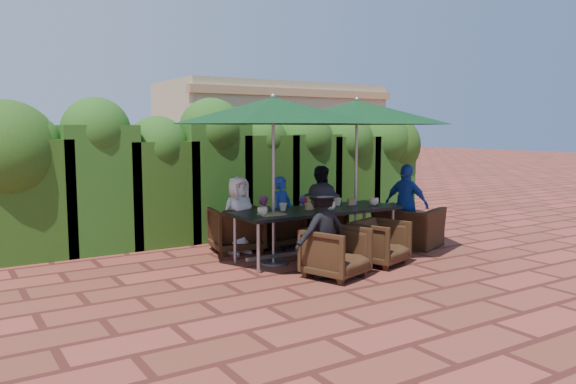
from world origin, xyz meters
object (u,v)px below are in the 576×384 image
chair_far_left (236,227)px  chair_far_right (322,221)px  chair_near_right (380,240)px  dining_table (317,214)px  chair_far_mid (276,224)px  umbrella_right (357,113)px  chair_near_left (336,250)px  umbrella_left (273,111)px  chair_end_right (408,220)px

chair_far_left → chair_far_right: bearing=-171.5°
chair_far_right → chair_near_right: (-0.29, -1.83, 0.01)m
dining_table → chair_far_mid: bearing=95.7°
umbrella_right → chair_far_right: (0.02, 0.93, -1.87)m
chair_near_left → chair_near_right: (0.97, 0.23, -0.02)m
chair_far_left → chair_far_mid: chair_far_left is taller
chair_far_mid → chair_near_left: bearing=71.2°
chair_far_right → chair_far_mid: bearing=4.4°
chair_near_right → umbrella_right: bearing=54.5°
dining_table → umbrella_left: (-0.75, 0.04, 1.54)m
chair_near_left → chair_far_mid: bearing=62.1°
dining_table → chair_far_mid: size_ratio=3.47×
chair_near_right → chair_end_right: chair_end_right is taller
umbrella_right → chair_far_mid: size_ratio=3.87×
chair_near_right → chair_near_left: bearing=174.7°
umbrella_left → chair_far_mid: size_ratio=3.94×
umbrella_left → dining_table: bearing=-3.4°
umbrella_right → chair_far_left: (-1.65, 0.98, -1.81)m
chair_far_left → chair_near_right: size_ratio=1.13×
chair_far_left → chair_near_right: bearing=136.2°
umbrella_right → chair_near_left: 2.49m
umbrella_right → chair_near_left: size_ratio=3.97×
dining_table → chair_near_right: (0.52, -0.84, -0.32)m
umbrella_right → chair_far_right: size_ratio=4.24×
umbrella_right → dining_table: bearing=-175.4°
chair_near_left → umbrella_left: bearing=86.6°
dining_table → chair_near_left: size_ratio=3.56×
chair_near_right → chair_end_right: bearing=11.2°
umbrella_right → chair_near_left: bearing=-137.7°
umbrella_right → chair_far_left: bearing=149.3°
umbrella_left → chair_far_right: (1.56, 0.95, -1.87)m
umbrella_left → chair_far_mid: umbrella_left is taller
chair_far_mid → chair_near_left: size_ratio=1.03×
dining_table → chair_near_left: 1.19m
dining_table → umbrella_left: bearing=176.6°
chair_far_left → chair_end_right: (2.63, -1.16, 0.04)m
umbrella_left → chair_far_right: size_ratio=4.31×
umbrella_left → chair_near_left: 2.17m
dining_table → umbrella_right: size_ratio=0.90×
umbrella_right → chair_near_right: bearing=-107.0°
chair_far_mid → chair_far_left: bearing=-9.9°
chair_far_mid → chair_end_right: chair_end_right is taller
umbrella_left → chair_far_right: umbrella_left is taller
umbrella_right → chair_far_mid: 2.26m
umbrella_right → umbrella_left: bearing=-179.2°
dining_table → umbrella_right: 1.73m
umbrella_right → chair_far_right: umbrella_right is taller
umbrella_right → chair_end_right: 2.04m
chair_far_mid → chair_near_right: 1.98m
dining_table → chair_far_left: (-0.85, 1.04, -0.28)m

